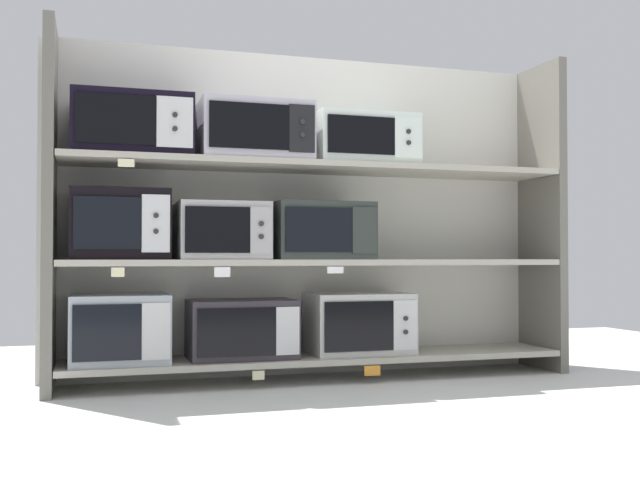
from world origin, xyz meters
name	(u,v)px	position (x,y,z in m)	size (l,w,h in m)	color
ground	(396,422)	(0.00, -1.00, -0.01)	(6.57, 6.00, 0.02)	silver
back_panel	(308,215)	(0.00, 0.23, 0.86)	(2.77, 0.04, 1.72)	beige
upright_left	(49,207)	(-1.32, 0.00, 0.86)	(0.05, 0.42, 1.72)	#68645B
upright_right	(542,216)	(1.32, 0.00, 0.86)	(0.05, 0.42, 1.72)	#68645B
shelf_0	(320,358)	(0.00, 0.00, 0.11)	(2.57, 0.42, 0.03)	#ADA899
microwave_0	(119,329)	(-1.00, 0.00, 0.29)	(0.46, 0.37, 0.32)	#9BA4AE
microwave_1	(242,329)	(-0.41, 0.00, 0.27)	(0.53, 0.34, 0.29)	#2F2A31
microwave_2	(359,323)	(0.21, 0.00, 0.28)	(0.53, 0.35, 0.31)	#BABAB5
price_tag_0	(258,375)	(-0.37, -0.21, 0.07)	(0.06, 0.00, 0.04)	beige
price_tag_1	(372,371)	(0.21, -0.21, 0.07)	(0.08, 0.00, 0.05)	orange
shelf_1	(320,262)	(0.00, 0.00, 0.60)	(2.57, 0.42, 0.03)	#ADA899
microwave_3	(120,225)	(-1.00, 0.00, 0.78)	(0.45, 0.35, 0.33)	black
microwave_4	(221,231)	(-0.51, 0.00, 0.76)	(0.44, 0.42, 0.28)	#A3A1A1
microwave_5	(319,231)	(-0.01, 0.00, 0.76)	(0.50, 0.42, 0.29)	#2A312C
price_tag_2	(118,272)	(-1.01, -0.21, 0.56)	(0.06, 0.00, 0.04)	beige
price_tag_3	(222,272)	(-0.54, -0.21, 0.56)	(0.07, 0.00, 0.05)	white
price_tag_4	(335,270)	(0.01, -0.21, 0.56)	(0.08, 0.00, 0.03)	white
shelf_2	(320,167)	(0.00, 0.00, 1.09)	(2.57, 0.42, 0.03)	#ADA899
microwave_6	(132,127)	(-0.95, 0.00, 1.25)	(0.56, 0.39, 0.29)	black
microwave_7	(253,133)	(-0.35, 0.00, 1.25)	(0.55, 0.42, 0.29)	#B9B2C0
microwave_8	(361,141)	(0.23, 0.00, 1.24)	(0.53, 0.39, 0.26)	silver
price_tag_5	(126,163)	(-0.98, -0.21, 1.05)	(0.07, 0.00, 0.04)	beige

